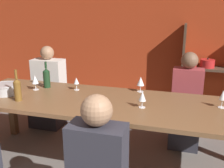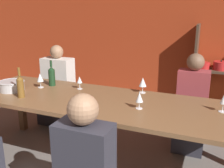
# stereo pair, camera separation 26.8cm
# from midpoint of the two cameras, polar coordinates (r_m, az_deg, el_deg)

# --- Properties ---
(wall_back_red) EXTENTS (8.80, 0.06, 2.70)m
(wall_back_red) POSITION_cam_midpoint_polar(r_m,az_deg,el_deg) (4.57, 12.31, 12.00)
(wall_back_red) COLOR #B23819
(wall_back_red) RESTS_ON ground_plane
(dining_table) EXTENTS (3.11, 0.94, 0.76)m
(dining_table) POSITION_cam_midpoint_polar(r_m,az_deg,el_deg) (2.66, 2.07, -5.19)
(dining_table) COLOR brown
(dining_table) RESTS_ON ground_plane
(mixing_bowl) EXTENTS (0.29, 0.29, 0.11)m
(mixing_bowl) POSITION_cam_midpoint_polar(r_m,az_deg,el_deg) (3.11, -18.77, -0.33)
(mixing_bowl) COLOR #B7BABC
(mixing_bowl) RESTS_ON dining_table
(wine_bottle_green) EXTENTS (0.08, 0.08, 0.31)m
(wine_bottle_green) POSITION_cam_midpoint_polar(r_m,az_deg,el_deg) (3.18, -10.66, 1.73)
(wine_bottle_green) COLOR #19381E
(wine_bottle_green) RESTS_ON dining_table
(wine_bottle_dark) EXTENTS (0.07, 0.07, 0.32)m
(wine_bottle_dark) POSITION_cam_midpoint_polar(r_m,az_deg,el_deg) (2.82, -16.80, -0.49)
(wine_bottle_dark) COLOR brown
(wine_bottle_dark) RESTS_ON dining_table
(wine_glass_red_a) EXTENTS (0.06, 0.06, 0.15)m
(wine_glass_red_a) POSITION_cam_midpoint_polar(r_m,az_deg,el_deg) (3.00, -4.56, 0.76)
(wine_glass_red_a) COLOR white
(wine_glass_red_a) RESTS_ON dining_table
(wine_glass_red_b) EXTENTS (0.07, 0.07, 0.17)m
(wine_glass_red_b) POSITION_cam_midpoint_polar(r_m,az_deg,el_deg) (2.58, 25.94, -3.15)
(wine_glass_red_b) COLOR white
(wine_glass_red_b) RESTS_ON dining_table
(wine_glass_empty_a) EXTENTS (0.07, 0.07, 0.16)m
(wine_glass_empty_a) POSITION_cam_midpoint_polar(r_m,az_deg,el_deg) (2.43, 9.15, -2.97)
(wine_glass_empty_a) COLOR white
(wine_glass_empty_a) RESTS_ON dining_table
(wine_glass_white_b) EXTENTS (0.08, 0.08, 0.17)m
(wine_glass_white_b) POSITION_cam_midpoint_polar(r_m,az_deg,el_deg) (2.89, 9.36, 0.29)
(wine_glass_white_b) COLOR white
(wine_glass_white_b) RESTS_ON dining_table
(wine_glass_red_c) EXTENTS (0.08, 0.08, 0.17)m
(wine_glass_red_c) POSITION_cam_midpoint_polar(r_m,az_deg,el_deg) (3.12, -13.04, 1.28)
(wine_glass_red_c) COLOR white
(wine_glass_red_c) RESTS_ON dining_table
(person_far_a) EXTENTS (0.44, 0.55, 1.15)m
(person_far_a) POSITION_cam_midpoint_polar(r_m,az_deg,el_deg) (3.98, -9.55, -2.25)
(person_far_a) COLOR #2D2D38
(person_far_a) RESTS_ON ground_plane
(person_far_b) EXTENTS (0.35, 0.44, 1.17)m
(person_far_b) POSITION_cam_midpoint_polar(r_m,az_deg,el_deg) (3.32, 19.03, -6.32)
(person_far_b) COLOR #2D2D38
(person_far_b) RESTS_ON ground_plane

